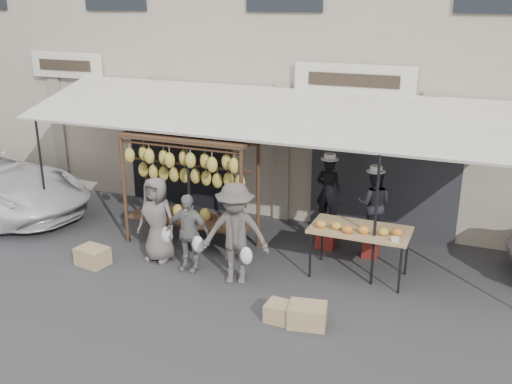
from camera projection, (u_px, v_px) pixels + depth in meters
ground_plane at (211, 287)px, 9.69m from camera, size 90.00×90.00×0.00m
shophouse at (325, 41)px, 14.21m from camera, size 24.00×6.15×7.30m
awning at (262, 114)px, 10.86m from camera, size 10.00×2.35×2.92m
banana_rack at (188, 169)px, 10.81m from camera, size 2.60×0.90×2.24m
produce_table at (360, 231)px, 9.77m from camera, size 1.70×0.90×1.04m
vendor_left at (328, 191)px, 10.87m from camera, size 0.50×0.34×1.34m
vendor_right at (374, 204)px, 10.49m from camera, size 0.71×0.59×1.33m
customer_left at (157, 219)px, 10.46m from camera, size 0.81×0.55×1.61m
customer_mid at (188, 233)px, 10.10m from camera, size 0.85×0.38×1.43m
customer_right at (235, 234)px, 9.59m from camera, size 1.29×0.94×1.78m
stool_left at (327, 236)px, 11.16m from camera, size 0.35×0.35×0.49m
stool_right at (371, 247)px, 10.76m from camera, size 0.32×0.32×0.40m
crate_near_a at (282, 312)px, 8.62m from camera, size 0.49×0.38×0.29m
crate_near_b at (307, 315)px, 8.50m from camera, size 0.63×0.52×0.33m
crate_far at (93, 256)px, 10.46m from camera, size 0.61×0.50×0.33m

